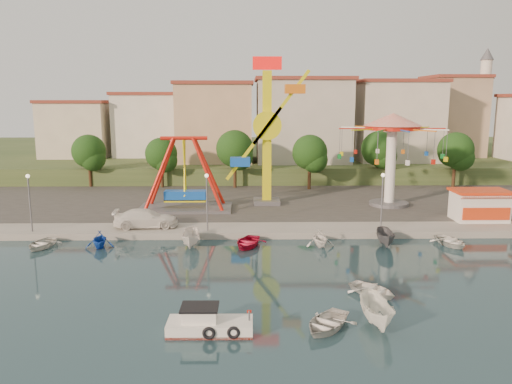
{
  "coord_description": "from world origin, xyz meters",
  "views": [
    {
      "loc": [
        -4.37,
        -31.48,
        12.42
      ],
      "look_at": [
        -3.53,
        14.0,
        4.0
      ],
      "focal_mm": 35.0,
      "sensor_mm": 36.0,
      "label": 1
    }
  ],
  "objects_px": {
    "pirate_ship_ride": "(185,175)",
    "van": "(146,218)",
    "rowboat_a": "(373,290)",
    "skiff": "(377,312)",
    "kamikaze_tower": "(270,135)",
    "wave_swinger": "(392,138)",
    "cabin_motorboat": "(208,325)"
  },
  "relations": [
    {
      "from": "pirate_ship_ride",
      "to": "van",
      "type": "bearing_deg",
      "value": -109.81
    },
    {
      "from": "rowboat_a",
      "to": "skiff",
      "type": "distance_m",
      "value": 4.52
    },
    {
      "from": "kamikaze_tower",
      "to": "skiff",
      "type": "bearing_deg",
      "value": -81.31
    },
    {
      "from": "kamikaze_tower",
      "to": "wave_swinger",
      "type": "bearing_deg",
      "value": -4.09
    },
    {
      "from": "pirate_ship_ride",
      "to": "rowboat_a",
      "type": "distance_m",
      "value": 27.8
    },
    {
      "from": "cabin_motorboat",
      "to": "rowboat_a",
      "type": "height_order",
      "value": "cabin_motorboat"
    },
    {
      "from": "wave_swinger",
      "to": "rowboat_a",
      "type": "relative_size",
      "value": 3.5
    },
    {
      "from": "pirate_ship_ride",
      "to": "skiff",
      "type": "distance_m",
      "value": 31.11
    },
    {
      "from": "kamikaze_tower",
      "to": "cabin_motorboat",
      "type": "height_order",
      "value": "kamikaze_tower"
    },
    {
      "from": "cabin_motorboat",
      "to": "skiff",
      "type": "bearing_deg",
      "value": 4.78
    },
    {
      "from": "wave_swinger",
      "to": "skiff",
      "type": "height_order",
      "value": "wave_swinger"
    },
    {
      "from": "pirate_ship_ride",
      "to": "van",
      "type": "xyz_separation_m",
      "value": [
        -2.78,
        -7.72,
        -2.94
      ]
    },
    {
      "from": "pirate_ship_ride",
      "to": "skiff",
      "type": "height_order",
      "value": "pirate_ship_ride"
    },
    {
      "from": "pirate_ship_ride",
      "to": "cabin_motorboat",
      "type": "relative_size",
      "value": 2.16
    },
    {
      "from": "kamikaze_tower",
      "to": "cabin_motorboat",
      "type": "bearing_deg",
      "value": -98.69
    },
    {
      "from": "pirate_ship_ride",
      "to": "wave_swinger",
      "type": "relative_size",
      "value": 0.86
    },
    {
      "from": "skiff",
      "to": "pirate_ship_ride",
      "type": "bearing_deg",
      "value": 116.71
    },
    {
      "from": "kamikaze_tower",
      "to": "van",
      "type": "distance_m",
      "value": 17.46
    },
    {
      "from": "wave_swinger",
      "to": "rowboat_a",
      "type": "xyz_separation_m",
      "value": [
        -8.03,
        -24.92,
        -7.85
      ]
    },
    {
      "from": "kamikaze_tower",
      "to": "rowboat_a",
      "type": "xyz_separation_m",
      "value": [
        5.52,
        -25.89,
        -8.16
      ]
    },
    {
      "from": "pirate_ship_ride",
      "to": "kamikaze_tower",
      "type": "distance_m",
      "value": 10.54
    },
    {
      "from": "pirate_ship_ride",
      "to": "wave_swinger",
      "type": "xyz_separation_m",
      "value": [
        22.86,
        1.75,
        3.8
      ]
    },
    {
      "from": "wave_swinger",
      "to": "skiff",
      "type": "bearing_deg",
      "value": -106.91
    },
    {
      "from": "pirate_ship_ride",
      "to": "cabin_motorboat",
      "type": "xyz_separation_m",
      "value": [
        4.58,
        -28.26,
        -3.96
      ]
    },
    {
      "from": "wave_swinger",
      "to": "kamikaze_tower",
      "type": "bearing_deg",
      "value": 175.91
    },
    {
      "from": "cabin_motorboat",
      "to": "skiff",
      "type": "height_order",
      "value": "skiff"
    },
    {
      "from": "kamikaze_tower",
      "to": "rowboat_a",
      "type": "relative_size",
      "value": 4.97
    },
    {
      "from": "pirate_ship_ride",
      "to": "rowboat_a",
      "type": "xyz_separation_m",
      "value": [
        14.83,
        -23.16,
        -4.05
      ]
    },
    {
      "from": "rowboat_a",
      "to": "van",
      "type": "relative_size",
      "value": 0.56
    },
    {
      "from": "kamikaze_tower",
      "to": "skiff",
      "type": "distance_m",
      "value": 31.61
    },
    {
      "from": "pirate_ship_ride",
      "to": "kamikaze_tower",
      "type": "bearing_deg",
      "value": 16.31
    },
    {
      "from": "pirate_ship_ride",
      "to": "kamikaze_tower",
      "type": "height_order",
      "value": "kamikaze_tower"
    }
  ]
}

